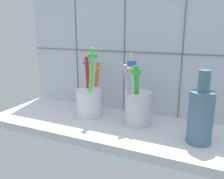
{
  "coord_description": "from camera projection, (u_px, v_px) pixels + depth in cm",
  "views": [
    {
      "loc": [
        24.59,
        -51.04,
        25.77
      ],
      "look_at": [
        0.0,
        2.49,
        10.36
      ],
      "focal_mm": 37.31,
      "sensor_mm": 36.0,
      "label": 1
    }
  ],
  "objects": [
    {
      "name": "ceramic_vase",
      "position": [
        201.0,
        115.0,
        0.49
      ],
      "size": [
        5.21,
        5.21,
        15.81
      ],
      "color": "slate",
      "rests_on": "counter_slab"
    },
    {
      "name": "toothbrush_cup_left",
      "position": [
        89.0,
        100.0,
        0.65
      ],
      "size": [
        7.39,
        11.09,
        19.24
      ],
      "color": "white",
      "rests_on": "counter_slab"
    },
    {
      "name": "toothbrush_cup_right",
      "position": [
        137.0,
        106.0,
        0.59
      ],
      "size": [
        7.09,
        7.5,
        18.0
      ],
      "color": "silver",
      "rests_on": "counter_slab"
    },
    {
      "name": "counter_slab",
      "position": [
        108.0,
        126.0,
        0.61
      ],
      "size": [
        64.0,
        22.0,
        2.0
      ],
      "primitive_type": "cube",
      "color": "silver",
      "rests_on": "ground"
    },
    {
      "name": "tile_wall_back",
      "position": [
        126.0,
        41.0,
        0.66
      ],
      "size": [
        64.0,
        2.2,
        45.0
      ],
      "color": "silver",
      "rests_on": "ground"
    }
  ]
}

